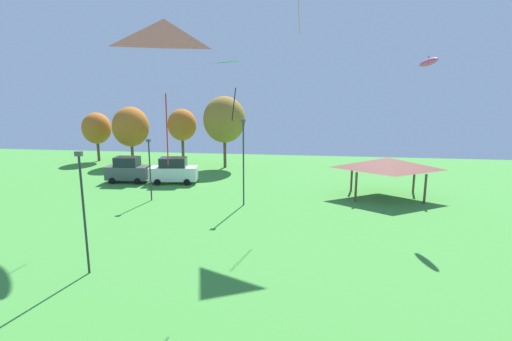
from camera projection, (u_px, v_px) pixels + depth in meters
name	position (u px, v px, depth m)	size (l,w,h in m)	color
kite_flying_0	(165.00, 52.00, 14.19)	(3.37, 2.85, 4.83)	#E54C93
kite_flying_3	(429.00, 62.00, 29.59)	(1.15, 2.39, 0.87)	#E54C93
kite_flying_7	(243.00, 75.00, 20.49)	(2.00, 2.06, 2.49)	green
parked_car_leftmost	(128.00, 170.00, 41.35)	(4.39, 2.23, 2.66)	#4C5156
parked_car_second_from_left	(174.00, 171.00, 40.89)	(5.00, 2.55, 2.67)	silver
park_pavilion	(387.00, 163.00, 35.33)	(7.36, 4.86, 3.60)	brown
light_post_0	(150.00, 166.00, 34.24)	(0.36, 0.20, 5.38)	#2D2D33
light_post_2	(83.00, 207.00, 20.39)	(0.36, 0.20, 6.53)	#2D2D33
light_post_3	(243.00, 158.00, 32.65)	(0.36, 0.20, 7.18)	#2D2D33
treeline_tree_0	(97.00, 128.00, 52.90)	(3.75, 3.75, 6.46)	brown
treeline_tree_1	(131.00, 127.00, 50.70)	(4.59, 4.59, 7.32)	brown
treeline_tree_2	(182.00, 125.00, 51.39)	(3.70, 3.70, 7.02)	brown
treeline_tree_3	(224.00, 120.00, 48.18)	(5.09, 5.09, 8.69)	brown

